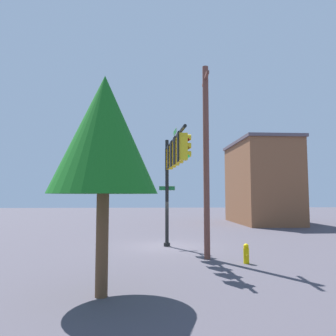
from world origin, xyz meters
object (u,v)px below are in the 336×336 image
Objects in this scene: signal_pole_assembly at (174,162)px; tree_near at (104,135)px; utility_pole at (206,157)px; fire_hydrant at (246,254)px; brick_building at (261,182)px.

tree_near reaches higher than signal_pole_assembly.
utility_pole is (1.11, 1.43, 0.12)m from signal_pole_assembly.
tree_near is (5.20, -3.98, 0.01)m from utility_pole.
brick_building reaches higher than fire_hydrant.
fire_hydrant is 0.13× the size of tree_near.
signal_pole_assembly is 0.70× the size of utility_pole.
signal_pole_assembly is at bearing 157.97° from tree_near.
utility_pole reaches higher than brick_building.
utility_pole reaches higher than fire_hydrant.
signal_pole_assembly is 6.80m from tree_near.
utility_pole is at bearing 52.27° from signal_pole_assembly.
signal_pole_assembly is 20.30m from brick_building.
utility_pole reaches higher than tree_near.
utility_pole is 20.57m from brick_building.
fire_hydrant is 8.03m from tree_near.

